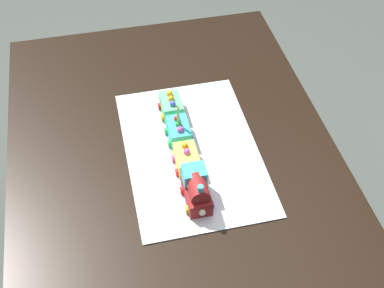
{
  "coord_description": "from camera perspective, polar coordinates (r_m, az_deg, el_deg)",
  "views": [
    {
      "loc": [
        -1.04,
        0.18,
        1.91
      ],
      "look_at": [
        -0.0,
        -0.06,
        0.77
      ],
      "focal_mm": 48.12,
      "sensor_mm": 36.0,
      "label": 1
    }
  ],
  "objects": [
    {
      "name": "cake_locomotive",
      "position": [
        1.42,
        0.51,
        -5.03
      ],
      "size": [
        0.14,
        0.08,
        0.12
      ],
      "color": "maroon",
      "rests_on": "cake_board"
    },
    {
      "name": "dining_table",
      "position": [
        1.66,
        -1.92,
        -3.6
      ],
      "size": [
        1.4,
        1.0,
        0.74
      ],
      "color": "black",
      "rests_on": "ground"
    },
    {
      "name": "ground_plane",
      "position": [
        2.18,
        -1.5,
        -14.2
      ],
      "size": [
        8.0,
        8.0,
        0.0
      ],
      "primitive_type": "plane",
      "color": "#474C44"
    },
    {
      "name": "cake_car_flatbed_turquoise",
      "position": [
        1.6,
        -1.49,
        1.42
      ],
      "size": [
        0.1,
        0.08,
        0.07
      ],
      "color": "#38B7C6",
      "rests_on": "cake_board"
    },
    {
      "name": "cake_car_hopper_mint_green",
      "position": [
        1.68,
        -2.3,
        4.23
      ],
      "size": [
        0.1,
        0.08,
        0.07
      ],
      "color": "#59CC7A",
      "rests_on": "cake_board"
    },
    {
      "name": "cake_car_gondola_lemon",
      "position": [
        1.52,
        -0.59,
        -1.69
      ],
      "size": [
        0.1,
        0.08,
        0.07
      ],
      "color": "#F4E04C",
      "rests_on": "cake_board"
    },
    {
      "name": "cake_board",
      "position": [
        1.58,
        -0.0,
        -0.79
      ],
      "size": [
        0.6,
        0.4,
        0.0
      ],
      "primitive_type": "cube",
      "color": "silver",
      "rests_on": "dining_table"
    },
    {
      "name": "birthday_candle",
      "position": [
        1.54,
        -1.55,
        3.4
      ],
      "size": [
        0.01,
        0.01,
        0.07
      ],
      "color": "#66D872",
      "rests_on": "cake_car_flatbed_turquoise"
    }
  ]
}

